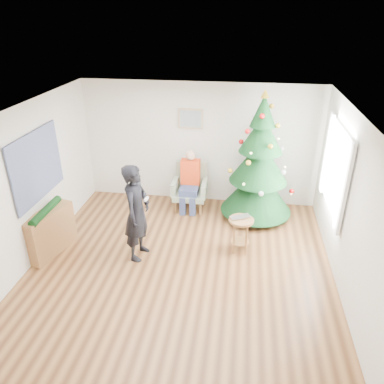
% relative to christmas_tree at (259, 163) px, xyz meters
% --- Properties ---
extents(floor, '(5.00, 5.00, 0.00)m').
position_rel_christmas_tree_xyz_m(floor, '(-1.24, -1.90, -1.17)').
color(floor, brown).
rests_on(floor, ground).
extents(ceiling, '(5.00, 5.00, 0.00)m').
position_rel_christmas_tree_xyz_m(ceiling, '(-1.24, -1.90, 1.43)').
color(ceiling, white).
rests_on(ceiling, wall_back).
extents(wall_back, '(5.00, 0.00, 5.00)m').
position_rel_christmas_tree_xyz_m(wall_back, '(-1.24, 0.60, 0.13)').
color(wall_back, silver).
rests_on(wall_back, floor).
extents(wall_front, '(5.00, 0.00, 5.00)m').
position_rel_christmas_tree_xyz_m(wall_front, '(-1.24, -4.40, 0.13)').
color(wall_front, silver).
rests_on(wall_front, floor).
extents(wall_left, '(0.00, 5.00, 5.00)m').
position_rel_christmas_tree_xyz_m(wall_left, '(-3.74, -1.90, 0.13)').
color(wall_left, silver).
rests_on(wall_left, floor).
extents(wall_right, '(0.00, 5.00, 5.00)m').
position_rel_christmas_tree_xyz_m(wall_right, '(1.26, -1.90, 0.13)').
color(wall_right, silver).
rests_on(wall_right, floor).
extents(window_panel, '(0.04, 1.30, 1.40)m').
position_rel_christmas_tree_xyz_m(window_panel, '(1.23, -0.90, 0.33)').
color(window_panel, white).
rests_on(window_panel, wall_right).
extents(curtains, '(0.05, 1.75, 1.50)m').
position_rel_christmas_tree_xyz_m(curtains, '(1.20, -0.90, 0.33)').
color(curtains, white).
rests_on(curtains, wall_right).
extents(christmas_tree, '(1.44, 1.44, 2.60)m').
position_rel_christmas_tree_xyz_m(christmas_tree, '(0.00, 0.00, 0.00)').
color(christmas_tree, '#3F2816').
rests_on(christmas_tree, floor).
extents(stool, '(0.43, 0.43, 0.65)m').
position_rel_christmas_tree_xyz_m(stool, '(-0.28, -1.32, -0.84)').
color(stool, brown).
rests_on(stool, floor).
extents(laptop, '(0.42, 0.36, 0.03)m').
position_rel_christmas_tree_xyz_m(laptop, '(-0.28, -1.32, -0.51)').
color(laptop, silver).
rests_on(laptop, stool).
extents(armchair, '(0.72, 0.65, 0.98)m').
position_rel_christmas_tree_xyz_m(armchair, '(-1.40, 0.16, -0.81)').
color(armchair, gray).
rests_on(armchair, floor).
extents(seated_person, '(0.40, 0.57, 1.28)m').
position_rel_christmas_tree_xyz_m(seated_person, '(-1.40, 0.11, -0.52)').
color(seated_person, navy).
rests_on(seated_person, armchair).
extents(standing_man, '(0.49, 0.68, 1.71)m').
position_rel_christmas_tree_xyz_m(standing_man, '(-2.01, -1.71, -0.32)').
color(standing_man, black).
rests_on(standing_man, floor).
extents(game_controller, '(0.05, 0.13, 0.04)m').
position_rel_christmas_tree_xyz_m(game_controller, '(-1.83, -1.74, -0.03)').
color(game_controller, white).
rests_on(game_controller, standing_man).
extents(console, '(0.54, 1.04, 0.80)m').
position_rel_christmas_tree_xyz_m(console, '(-3.57, -1.82, -0.77)').
color(console, brown).
rests_on(console, floor).
extents(garland, '(0.14, 0.90, 0.14)m').
position_rel_christmas_tree_xyz_m(garland, '(-3.57, -1.82, -0.35)').
color(garland, black).
rests_on(garland, console).
extents(tapestry, '(0.03, 1.50, 1.15)m').
position_rel_christmas_tree_xyz_m(tapestry, '(-3.70, -1.60, 0.38)').
color(tapestry, black).
rests_on(tapestry, wall_left).
extents(framed_picture, '(0.52, 0.05, 0.42)m').
position_rel_christmas_tree_xyz_m(framed_picture, '(-1.44, 0.56, 0.68)').
color(framed_picture, tan).
rests_on(framed_picture, wall_back).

